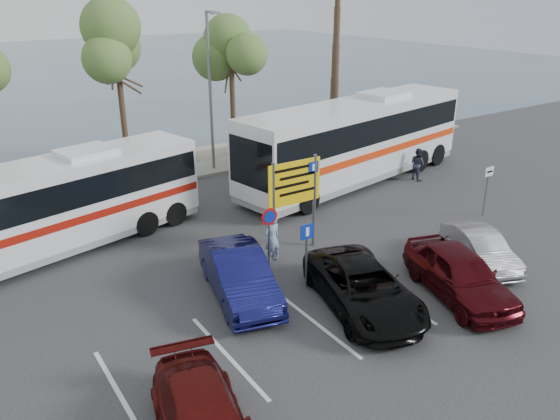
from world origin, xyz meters
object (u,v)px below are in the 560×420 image
car_blue (239,275)px  pedestrian_near (272,239)px  pedestrian_far (417,164)px  car_red (460,274)px  suv_black (363,288)px  coach_bus_right (356,143)px  direction_sign (295,190)px  car_silver_b (480,248)px  street_lamp_right (211,85)px  coach_bus_left (48,211)px

car_blue → pedestrian_near: size_ratio=2.60×
car_blue → pedestrian_far: 14.21m
car_blue → car_red: bearing=-19.8°
suv_black → car_blue: bearing=151.8°
coach_bus_right → direction_sign: bearing=-145.7°
car_red → car_silver_b: (2.40, 1.03, -0.17)m
car_red → suv_black: (-3.00, 1.14, -0.08)m
street_lamp_right → direction_sign: street_lamp_right is taller
street_lamp_right → suv_black: size_ratio=1.59×
direction_sign → suv_black: (-0.50, -4.38, -1.73)m
coach_bus_right → suv_black: (-7.62, -9.24, -1.29)m
coach_bus_right → car_silver_b: coach_bus_right is taller
car_blue → pedestrian_near: (2.18, 1.45, 0.13)m
coach_bus_left → coach_bus_right: coach_bus_right is taller
coach_bus_left → car_silver_b: (12.40, -9.26, -1.08)m
street_lamp_right → pedestrian_far: size_ratio=4.84×
direction_sign → coach_bus_left: coach_bus_left is taller
coach_bus_left → car_blue: bearing=-57.0°
street_lamp_right → car_silver_b: street_lamp_right is taller
street_lamp_right → car_silver_b: 15.61m
pedestrian_near → pedestrian_far: size_ratio=1.08×
pedestrian_far → direction_sign: bearing=111.3°
street_lamp_right → suv_black: 15.41m
coach_bus_right → suv_black: 12.04m
car_red → pedestrian_near: (-3.62, 5.27, 0.11)m
suv_black → pedestrian_far: bearing=51.8°
pedestrian_near → pedestrian_far: 11.67m
car_red → pedestrian_near: pedestrian_near is taller
pedestrian_far → car_red: bearing=142.7°
direction_sign → car_blue: bearing=-152.8°
car_blue → car_silver_b: size_ratio=1.26×
coach_bus_left → car_red: 14.38m
direction_sign → car_blue: 4.07m
coach_bus_right → car_silver_b: size_ratio=3.80×
street_lamp_right → coach_bus_left: 11.38m
suv_black → pedestrian_far: pedestrian_far is taller
pedestrian_near → car_red: bearing=117.1°
coach_bus_right → pedestrian_near: bearing=-148.2°
car_silver_b → pedestrian_near: (-6.02, 4.24, 0.28)m
street_lamp_right → coach_bus_left: bearing=-149.7°
car_blue → coach_bus_right: bearing=45.7°
direction_sign → coach_bus_left: bearing=147.5°
coach_bus_left → suv_black: bearing=-52.6°
coach_bus_left → pedestrian_far: 17.58m
street_lamp_right → pedestrian_near: (-3.12, -10.57, -3.70)m
coach_bus_right → car_blue: size_ratio=3.02×
coach_bus_right → pedestrian_far: (2.88, -1.55, -1.16)m
car_blue → coach_bus_left: bearing=136.5°
direction_sign → car_red: 6.28m
car_silver_b → suv_black: bearing=-159.0°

